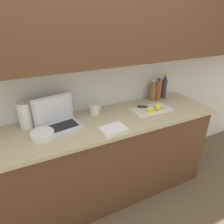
% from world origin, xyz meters
% --- Properties ---
extents(ground_plane, '(12.00, 12.00, 0.00)m').
position_xyz_m(ground_plane, '(0.00, 0.00, 0.00)').
color(ground_plane, brown).
rests_on(ground_plane, ground).
extents(wall_back, '(5.20, 0.38, 2.60)m').
position_xyz_m(wall_back, '(0.00, 0.24, 1.56)').
color(wall_back, white).
rests_on(wall_back, ground_plane).
extents(counter_unit, '(2.44, 0.62, 0.93)m').
position_xyz_m(counter_unit, '(-0.02, 0.00, 0.47)').
color(counter_unit, brown).
rests_on(counter_unit, ground_plane).
extents(laptop, '(0.40, 0.32, 0.27)m').
position_xyz_m(laptop, '(-0.33, 0.08, 0.99)').
color(laptop, silver).
rests_on(laptop, counter_unit).
extents(cutting_board, '(0.41, 0.24, 0.01)m').
position_xyz_m(cutting_board, '(0.62, 0.00, 0.93)').
color(cutting_board, silver).
rests_on(cutting_board, counter_unit).
extents(knife, '(0.25, 0.19, 0.02)m').
position_xyz_m(knife, '(0.59, 0.05, 0.94)').
color(knife, silver).
rests_on(knife, cutting_board).
extents(lemon_half_cut, '(0.08, 0.08, 0.04)m').
position_xyz_m(lemon_half_cut, '(0.57, -0.04, 0.96)').
color(lemon_half_cut, yellow).
rests_on(lemon_half_cut, cutting_board).
extents(lemon_whole_beside, '(0.07, 0.07, 0.07)m').
position_xyz_m(lemon_whole_beside, '(0.66, -0.04, 0.97)').
color(lemon_whole_beside, yellow).
rests_on(lemon_whole_beside, cutting_board).
extents(bottle_green_soda, '(0.07, 0.07, 0.24)m').
position_xyz_m(bottle_green_soda, '(0.79, 0.22, 1.04)').
color(bottle_green_soda, olive).
rests_on(bottle_green_soda, counter_unit).
extents(bottle_oil_tall, '(0.07, 0.07, 0.25)m').
position_xyz_m(bottle_oil_tall, '(0.86, 0.22, 1.04)').
color(bottle_oil_tall, '#A34C2D').
rests_on(bottle_oil_tall, counter_unit).
extents(bottle_water_clear, '(0.06, 0.06, 0.30)m').
position_xyz_m(bottle_water_clear, '(0.95, 0.22, 1.07)').
color(bottle_water_clear, '#333338').
rests_on(bottle_water_clear, counter_unit).
extents(measuring_cup, '(0.12, 0.10, 0.11)m').
position_xyz_m(measuring_cup, '(0.05, 0.17, 0.98)').
color(measuring_cup, silver).
rests_on(measuring_cup, counter_unit).
extents(bowl_white, '(0.19, 0.19, 0.05)m').
position_xyz_m(bowl_white, '(-0.49, -0.03, 0.95)').
color(bowl_white, white).
rests_on(bowl_white, counter_unit).
extents(paper_towel_roll, '(0.12, 0.12, 0.23)m').
position_xyz_m(paper_towel_roll, '(-0.58, 0.20, 1.04)').
color(paper_towel_roll, white).
rests_on(paper_towel_roll, counter_unit).
extents(dish_towel, '(0.23, 0.18, 0.02)m').
position_xyz_m(dish_towel, '(0.08, -0.19, 0.94)').
color(dish_towel, white).
rests_on(dish_towel, counter_unit).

